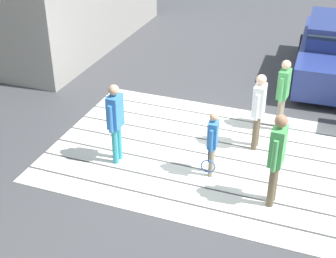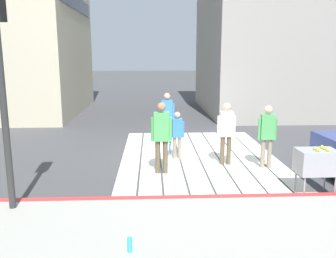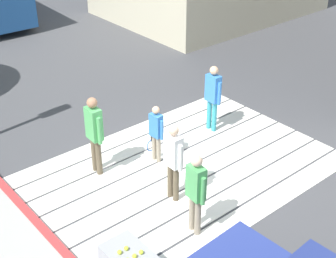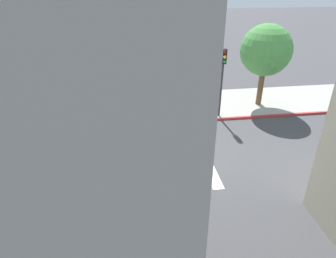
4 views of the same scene
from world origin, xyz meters
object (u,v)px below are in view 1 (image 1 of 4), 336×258
Objects in this scene: pedestrian_adult_trailing at (283,90)px; pedestrian_child_with_racket at (212,141)px; pedestrian_teen_behind at (277,154)px; pedestrian_adult_side at (115,118)px; car_parked_near_curb at (335,52)px; pedestrian_adult_lead at (259,107)px.

pedestrian_child_with_racket is (0.92, 2.23, -0.19)m from pedestrian_adult_trailing.
pedestrian_adult_trailing is 0.92× the size of pedestrian_teen_behind.
pedestrian_adult_side reaches higher than pedestrian_child_with_racket.
car_parked_near_curb is at bearing -95.35° from pedestrian_teen_behind.
pedestrian_teen_behind is at bearing 175.03° from pedestrian_adult_side.
pedestrian_adult_lead is (1.21, 4.28, 0.23)m from car_parked_near_curb.
pedestrian_adult_trailing is (-0.33, -0.98, -0.02)m from pedestrian_adult_lead.
pedestrian_adult_side reaches higher than pedestrian_adult_trailing.
pedestrian_adult_side reaches higher than pedestrian_adult_lead.
pedestrian_adult_trailing is at bearing -112.33° from pedestrian_child_with_racket.
pedestrian_adult_side is 1.90m from pedestrian_child_with_racket.
pedestrian_adult_side is (2.79, 2.42, 0.02)m from pedestrian_adult_trailing.
pedestrian_adult_trailing is (0.87, 3.30, 0.21)m from car_parked_near_curb.
pedestrian_adult_lead reaches higher than car_parked_near_curb.
car_parked_near_curb is 2.49× the size of pedestrian_teen_behind.
pedestrian_adult_lead is 1.40m from pedestrian_child_with_racket.
pedestrian_adult_lead is 0.99× the size of pedestrian_adult_side.
car_parked_near_curb is 2.63× the size of pedestrian_adult_side.
pedestrian_adult_trailing is at bearing 75.16° from car_parked_near_curb.
pedestrian_adult_lead is 1.83m from pedestrian_teen_behind.
pedestrian_adult_lead reaches higher than pedestrian_adult_trailing.
pedestrian_teen_behind is (0.56, 5.99, 0.29)m from car_parked_near_curb.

